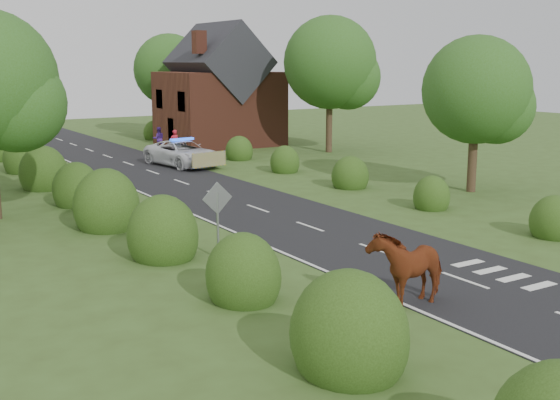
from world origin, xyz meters
TOP-DOWN VIEW (x-y plane):
  - ground at (0.00, 0.00)m, footprint 120.00×120.00m
  - road at (0.00, 15.00)m, footprint 6.00×70.00m
  - road_markings at (-1.60, 12.93)m, footprint 4.96×70.00m
  - hedgerow_left at (-6.51, 11.69)m, footprint 2.75×50.41m
  - hedgerow_right at (6.60, 11.21)m, footprint 2.10×45.78m
  - tree_right_a at (11.23, 5.87)m, footprint 5.33×5.20m
  - tree_right_b at (14.29, 21.84)m, footprint 6.56×6.40m
  - tree_right_c at (9.27, 37.85)m, footprint 6.15×6.00m
  - road_sign at (-5.00, 2.00)m, footprint 1.06×0.08m
  - house at (9.49, 30.00)m, footprint 8.00×7.40m
  - cow at (-2.69, -4.44)m, footprint 2.51×1.51m
  - police_van at (2.50, 21.35)m, footprint 3.37×5.96m
  - pedestrian_red at (4.08, 26.12)m, footprint 0.66×0.45m
  - pedestrian_purple at (4.22, 29.23)m, footprint 0.96×0.83m

SIDE VIEW (x-z plane):
  - ground at x=0.00m, z-range 0.00..0.00m
  - road at x=0.00m, z-range 0.00..0.02m
  - road_markings at x=-1.60m, z-range 0.02..0.03m
  - hedgerow_right at x=6.60m, z-range -0.50..1.60m
  - hedgerow_left at x=-6.51m, z-range -0.75..2.25m
  - police_van at x=2.50m, z-range -0.07..1.64m
  - pedestrian_purple at x=4.22m, z-range 0.00..1.68m
  - cow at x=-2.69m, z-range 0.00..1.69m
  - pedestrian_red at x=4.08m, z-range 0.00..1.74m
  - road_sign at x=-5.00m, z-range 0.39..2.92m
  - house at x=9.49m, z-range -0.80..8.37m
  - tree_right_a at x=11.23m, z-range 0.96..8.52m
  - tree_right_c at x=9.27m, z-range 1.05..9.63m
  - tree_right_b at x=14.29m, z-range 1.24..10.64m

